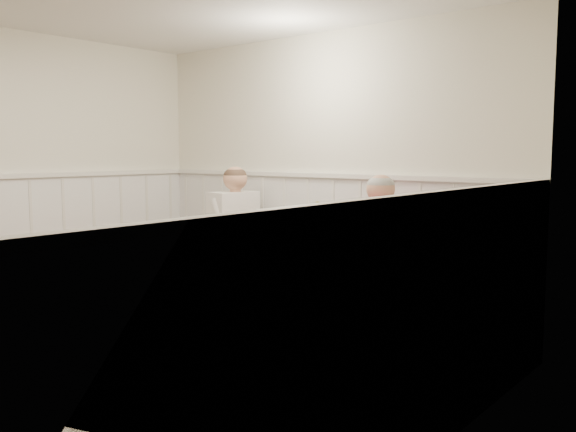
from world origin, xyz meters
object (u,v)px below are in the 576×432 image
at_px(man_in_pink, 378,274).
at_px(diner_cream, 237,251).
at_px(chair_right, 390,289).
at_px(grass_vase, 315,221).
at_px(chair_left, 243,256).
at_px(beer_bottle, 288,225).
at_px(dining_table, 303,254).

height_order(man_in_pink, diner_cream, diner_cream).
bearing_deg(chair_right, man_in_pink, -177.43).
distance_m(man_in_pink, grass_vase, 0.99).
distance_m(chair_left, beer_bottle, 0.59).
bearing_deg(beer_bottle, chair_left, -168.22).
relative_size(chair_left, diner_cream, 0.70).
height_order(chair_left, beer_bottle, beer_bottle).
relative_size(chair_right, diner_cream, 0.62).
xyz_separation_m(chair_right, chair_left, (-1.66, 0.09, 0.06)).
bearing_deg(dining_table, man_in_pink, -1.78).
height_order(chair_right, chair_left, chair_left).
bearing_deg(chair_right, grass_vase, 161.34).
bearing_deg(chair_right, chair_left, 176.92).
xyz_separation_m(dining_table, diner_cream, (-0.81, 0.00, -0.06)).
bearing_deg(dining_table, chair_left, 174.88).
xyz_separation_m(dining_table, chair_left, (-0.78, 0.07, -0.12)).
height_order(chair_right, man_in_pink, man_in_pink).
relative_size(chair_left, grass_vase, 2.77).
xyz_separation_m(chair_left, man_in_pink, (1.55, -0.09, 0.04)).
bearing_deg(man_in_pink, diner_cream, 178.95).
height_order(chair_right, grass_vase, grass_vase).
distance_m(dining_table, beer_bottle, 0.41).
relative_size(dining_table, diner_cream, 0.69).
bearing_deg(man_in_pink, grass_vase, 158.96).
bearing_deg(chair_left, grass_vase, 19.33).
height_order(dining_table, diner_cream, diner_cream).
bearing_deg(beer_bottle, diner_cream, -161.77).
bearing_deg(beer_bottle, grass_vase, 34.31).
bearing_deg(chair_right, diner_cream, 179.18).
xyz_separation_m(chair_right, beer_bottle, (-1.18, 0.19, 0.39)).
bearing_deg(man_in_pink, chair_left, 176.53).
relative_size(man_in_pink, diner_cream, 0.97).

